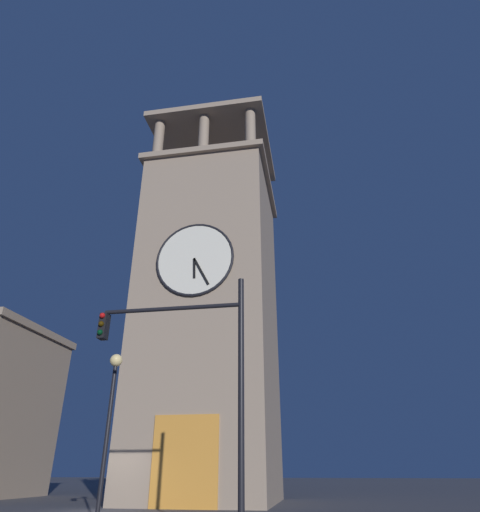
{
  "coord_description": "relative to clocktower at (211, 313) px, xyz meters",
  "views": [
    {
      "loc": [
        -9.46,
        20.22,
        1.55
      ],
      "look_at": [
        -4.92,
        -5.81,
        14.45
      ],
      "focal_mm": 30.92,
      "sensor_mm": 36.0,
      "label": 1
    }
  ],
  "objects": [
    {
      "name": "street_lamp",
      "position": [
        0.69,
        11.18,
        -6.84
      ],
      "size": [
        0.44,
        0.44,
        5.33
      ],
      "color": "black",
      "rests_on": "ground_plane"
    },
    {
      "name": "clocktower",
      "position": [
        0.0,
        0.0,
        0.0
      ],
      "size": [
        8.18,
        9.11,
        27.14
      ],
      "color": "gray",
      "rests_on": "ground_plane"
    },
    {
      "name": "traffic_signal_near",
      "position": [
        -3.13,
        14.48,
        -6.33
      ],
      "size": [
        4.24,
        0.41,
        6.51
      ],
      "color": "black",
      "rests_on": "ground_plane"
    },
    {
      "name": "ground_plane",
      "position": [
        3.06,
        5.78,
        -10.54
      ],
      "size": [
        200.0,
        200.0,
        0.0
      ],
      "primitive_type": "plane",
      "color": "#4C4C51"
    }
  ]
}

